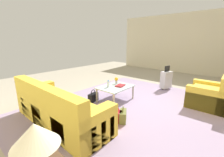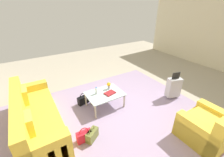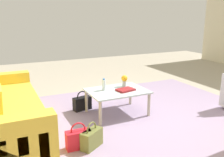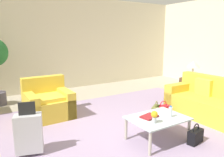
{
  "view_description": "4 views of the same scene",
  "coord_description": "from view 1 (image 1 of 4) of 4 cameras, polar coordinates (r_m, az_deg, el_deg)",
  "views": [
    {
      "loc": [
        3.58,
        2.13,
        1.71
      ],
      "look_at": [
        0.76,
        -0.32,
        0.76
      ],
      "focal_mm": 24.0,
      "sensor_mm": 36.0,
      "label": 1
    },
    {
      "loc": [
        2.03,
        2.56,
        2.68
      ],
      "look_at": [
        0.24,
        -0.37,
        0.9
      ],
      "focal_mm": 24.0,
      "sensor_mm": 36.0,
      "label": 2
    },
    {
      "loc": [
        2.21,
        3.12,
        1.68
      ],
      "look_at": [
        0.52,
        -0.46,
        0.66
      ],
      "focal_mm": 40.0,
      "sensor_mm": 36.0,
      "label": 3
    },
    {
      "loc": [
        -2.16,
        -3.12,
        1.83
      ],
      "look_at": [
        0.01,
        0.36,
        1.01
      ],
      "focal_mm": 35.0,
      "sensor_mm": 36.0,
      "label": 4
    }
  ],
  "objects": [
    {
      "name": "flower_vase",
      "position": [
        4.54,
        1.65,
        -0.54
      ],
      "size": [
        0.11,
        0.11,
        0.21
      ],
      "color": "#B2B7BC",
      "rests_on": "coffee_table"
    },
    {
      "name": "water_bottle",
      "position": [
        4.21,
        -1.45,
        -2.14
      ],
      "size": [
        0.06,
        0.06,
        0.2
      ],
      "color": "silver",
      "rests_on": "coffee_table"
    },
    {
      "name": "couch",
      "position": [
        3.36,
        -20.42,
        -11.25
      ],
      "size": [
        0.85,
        2.44,
        0.9
      ],
      "color": "gold",
      "rests_on": "ground"
    },
    {
      "name": "handbag_black",
      "position": [
        4.37,
        -7.17,
        -7.07
      ],
      "size": [
        0.34,
        0.2,
        0.36
      ],
      "color": "black",
      "rests_on": "ground"
    },
    {
      "name": "wall_left",
      "position": [
        8.9,
        27.75,
        11.65
      ],
      "size": [
        0.12,
        8.0,
        3.1
      ],
      "primitive_type": "cube",
      "color": "beige",
      "rests_on": "ground"
    },
    {
      "name": "ground_plane",
      "position": [
        4.5,
        9.56,
        -8.27
      ],
      "size": [
        12.0,
        12.0,
        0.0
      ],
      "primitive_type": "plane",
      "color": "#A89E89"
    },
    {
      "name": "coffee_table_book",
      "position": [
        4.36,
        3.15,
        -2.68
      ],
      "size": [
        0.33,
        0.26,
        0.03
      ],
      "primitive_type": "cube",
      "rotation": [
        0.0,
        0.0,
        0.2
      ],
      "color": "maroon",
      "rests_on": "coffee_table"
    },
    {
      "name": "suitcase_silver",
      "position": [
        5.69,
        19.94,
        -0.36
      ],
      "size": [
        0.45,
        0.33,
        0.85
      ],
      "color": "#B7B7BC",
      "rests_on": "ground"
    },
    {
      "name": "coffee_table",
      "position": [
        4.33,
        1.32,
        -3.68
      ],
      "size": [
        0.99,
        0.73,
        0.43
      ],
      "color": "silver",
      "rests_on": "ground"
    },
    {
      "name": "area_rug",
      "position": [
        3.94,
        7.41,
        -11.54
      ],
      "size": [
        5.2,
        4.4,
        0.01
      ],
      "primitive_type": "cube",
      "color": "#9984A3",
      "rests_on": "ground"
    },
    {
      "name": "handbag_red",
      "position": [
        3.27,
        1.62,
        -14.65
      ],
      "size": [
        0.32,
        0.15,
        0.36
      ],
      "color": "red",
      "rests_on": "ground"
    },
    {
      "name": "handbag_olive",
      "position": [
        3.35,
        4.19,
        -13.94
      ],
      "size": [
        0.34,
        0.29,
        0.36
      ],
      "color": "olive",
      "rests_on": "ground"
    },
    {
      "name": "table_lamp",
      "position": [
        1.39,
        -27.24,
        -18.96
      ],
      "size": [
        0.38,
        0.38,
        0.52
      ],
      "color": "#ADA899",
      "rests_on": "side_table"
    },
    {
      "name": "armchair",
      "position": [
        4.72,
        33.52,
        -5.58
      ],
      "size": [
        0.98,
        0.91,
        0.89
      ],
      "color": "gold",
      "rests_on": "ground"
    }
  ]
}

